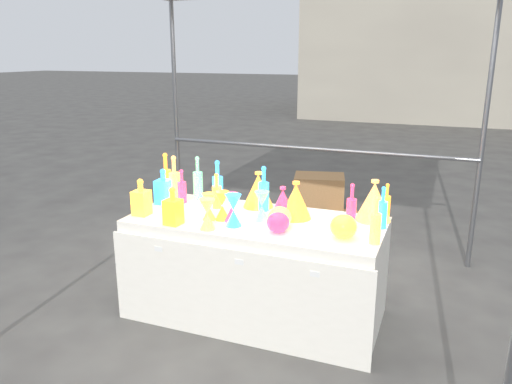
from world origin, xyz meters
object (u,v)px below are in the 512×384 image
(decanter_0, at_px, (141,197))
(lampshade_0, at_px, (258,189))
(hourglass_0, at_px, (222,206))
(globe_0, at_px, (343,228))
(display_table, at_px, (256,268))
(cardboard_box_closed, at_px, (319,193))

(decanter_0, height_order, lampshade_0, lampshade_0)
(decanter_0, relative_size, lampshade_0, 0.98)
(lampshade_0, bearing_deg, hourglass_0, -92.23)
(hourglass_0, distance_m, globe_0, 0.88)
(globe_0, bearing_deg, lampshade_0, 150.01)
(hourglass_0, xyz_separation_m, globe_0, (0.88, -0.05, -0.03))
(display_table, bearing_deg, decanter_0, -165.90)
(decanter_0, xyz_separation_m, hourglass_0, (0.59, 0.12, -0.03))
(display_table, bearing_deg, lampshade_0, 107.40)
(decanter_0, bearing_deg, hourglass_0, 10.67)
(decanter_0, bearing_deg, globe_0, 2.07)
(globe_0, xyz_separation_m, lampshade_0, (-0.75, 0.43, 0.07))
(decanter_0, distance_m, hourglass_0, 0.61)
(decanter_0, distance_m, globe_0, 1.47)
(display_table, height_order, cardboard_box_closed, display_table)
(display_table, distance_m, decanter_0, 0.98)
(cardboard_box_closed, distance_m, globe_0, 3.02)
(hourglass_0, relative_size, lampshade_0, 0.75)
(lampshade_0, bearing_deg, globe_0, -13.65)
(globe_0, bearing_deg, cardboard_box_closed, 107.01)
(cardboard_box_closed, distance_m, lampshade_0, 2.49)
(decanter_0, bearing_deg, display_table, 13.78)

